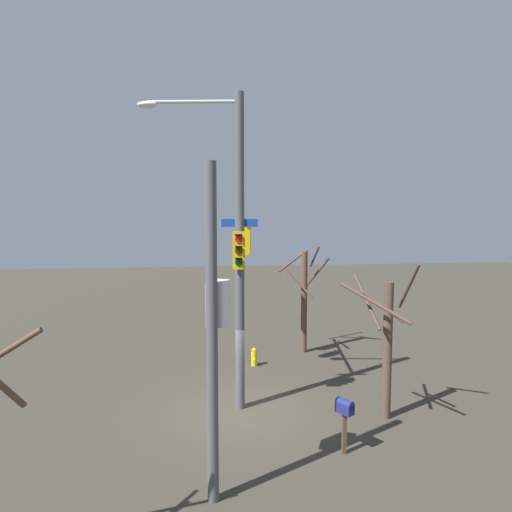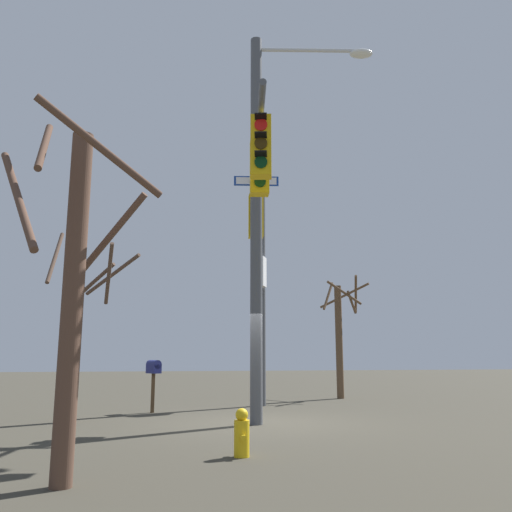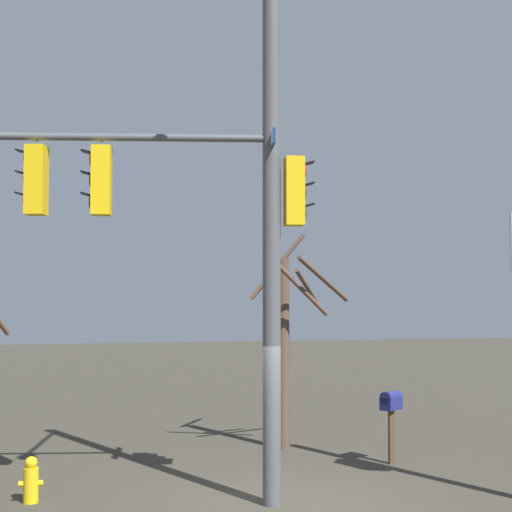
{
  "view_description": "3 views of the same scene",
  "coord_description": "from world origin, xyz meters",
  "px_view_note": "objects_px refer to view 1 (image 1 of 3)",
  "views": [
    {
      "loc": [
        -12.63,
        1.13,
        5.91
      ],
      "look_at": [
        -0.17,
        -0.5,
        4.8
      ],
      "focal_mm": 29.94,
      "sensor_mm": 36.0,
      "label": 1
    },
    {
      "loc": [
        12.38,
        -2.27,
        1.55
      ],
      "look_at": [
        -0.3,
        0.04,
        3.98
      ],
      "focal_mm": 36.83,
      "sensor_mm": 36.0,
      "label": 2
    },
    {
      "loc": [
        2.94,
        11.88,
        3.34
      ],
      "look_at": [
        0.49,
        0.08,
        3.92
      ],
      "focal_mm": 53.81,
      "sensor_mm": 36.0,
      "label": 3
    }
  ],
  "objects_px": {
    "bare_tree_corner": "(304,297)",
    "mailbox": "(345,411)",
    "fire_hydrant": "(254,357)",
    "bare_tree_behind_pole": "(387,342)"
  },
  "relations": [
    {
      "from": "bare_tree_corner",
      "to": "mailbox",
      "type": "bearing_deg",
      "value": 173.14
    },
    {
      "from": "fire_hydrant",
      "to": "bare_tree_corner",
      "type": "distance_m",
      "value": 3.57
    },
    {
      "from": "bare_tree_behind_pole",
      "to": "bare_tree_corner",
      "type": "distance_m",
      "value": 6.6
    },
    {
      "from": "bare_tree_behind_pole",
      "to": "mailbox",
      "type": "bearing_deg",
      "value": 132.37
    },
    {
      "from": "fire_hydrant",
      "to": "mailbox",
      "type": "bearing_deg",
      "value": -167.81
    },
    {
      "from": "mailbox",
      "to": "bare_tree_behind_pole",
      "type": "xyz_separation_m",
      "value": [
        1.66,
        -1.82,
        1.22
      ]
    },
    {
      "from": "fire_hydrant",
      "to": "bare_tree_corner",
      "type": "xyz_separation_m",
      "value": [
        1.53,
        -2.43,
        2.12
      ]
    },
    {
      "from": "fire_hydrant",
      "to": "mailbox",
      "type": "relative_size",
      "value": 0.52
    },
    {
      "from": "fire_hydrant",
      "to": "bare_tree_corner",
      "type": "height_order",
      "value": "bare_tree_corner"
    },
    {
      "from": "bare_tree_behind_pole",
      "to": "bare_tree_corner",
      "type": "height_order",
      "value": "bare_tree_corner"
    }
  ]
}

